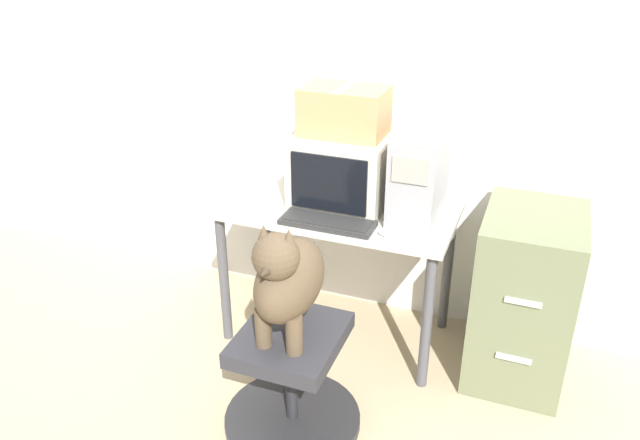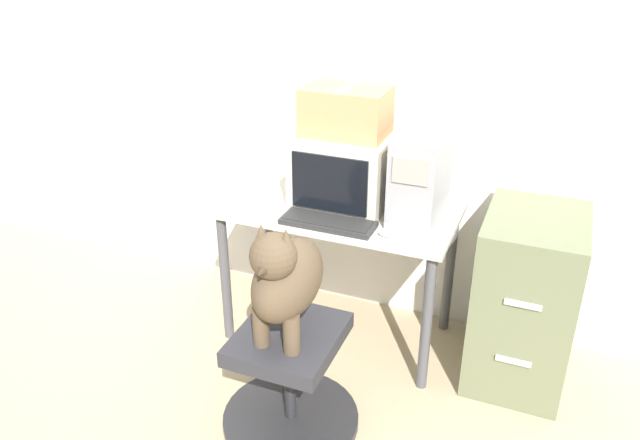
{
  "view_description": "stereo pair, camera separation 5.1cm",
  "coord_description": "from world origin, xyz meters",
  "px_view_note": "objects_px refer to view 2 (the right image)",
  "views": [
    {
      "loc": [
        0.9,
        -2.31,
        2.02
      ],
      "look_at": [
        0.02,
        -0.01,
        0.82
      ],
      "focal_mm": 35.0,
      "sensor_mm": 36.0,
      "label": 1
    },
    {
      "loc": [
        0.95,
        -2.29,
        2.02
      ],
      "look_at": [
        0.02,
        -0.01,
        0.82
      ],
      "focal_mm": 35.0,
      "sensor_mm": 36.0,
      "label": 2
    }
  ],
  "objects_px": {
    "filing_cabinet": "(525,300)",
    "cardboard_box": "(347,111)",
    "pc_tower": "(421,174)",
    "keyboard": "(328,222)",
    "dog": "(285,277)",
    "crt_monitor": "(346,169)",
    "office_chair": "(290,382)"
  },
  "relations": [
    {
      "from": "crt_monitor",
      "to": "dog",
      "type": "bearing_deg",
      "value": -87.12
    },
    {
      "from": "keyboard",
      "to": "office_chair",
      "type": "distance_m",
      "value": 0.73
    },
    {
      "from": "pc_tower",
      "to": "keyboard",
      "type": "height_order",
      "value": "pc_tower"
    },
    {
      "from": "keyboard",
      "to": "office_chair",
      "type": "xyz_separation_m",
      "value": [
        0.02,
        -0.49,
        -0.53
      ]
    },
    {
      "from": "crt_monitor",
      "to": "cardboard_box",
      "type": "relative_size",
      "value": 1.14
    },
    {
      "from": "filing_cabinet",
      "to": "cardboard_box",
      "type": "xyz_separation_m",
      "value": [
        -0.91,
        0.05,
        0.78
      ]
    },
    {
      "from": "dog",
      "to": "office_chair",
      "type": "bearing_deg",
      "value": 90.0
    },
    {
      "from": "keyboard",
      "to": "cardboard_box",
      "type": "relative_size",
      "value": 1.11
    },
    {
      "from": "office_chair",
      "to": "crt_monitor",
      "type": "bearing_deg",
      "value": 92.94
    },
    {
      "from": "dog",
      "to": "cardboard_box",
      "type": "height_order",
      "value": "cardboard_box"
    },
    {
      "from": "keyboard",
      "to": "office_chair",
      "type": "bearing_deg",
      "value": -87.47
    },
    {
      "from": "keyboard",
      "to": "office_chair",
      "type": "height_order",
      "value": "keyboard"
    },
    {
      "from": "pc_tower",
      "to": "office_chair",
      "type": "xyz_separation_m",
      "value": [
        -0.33,
        -0.76,
        -0.72
      ]
    },
    {
      "from": "keyboard",
      "to": "dog",
      "type": "height_order",
      "value": "dog"
    },
    {
      "from": "crt_monitor",
      "to": "filing_cabinet",
      "type": "relative_size",
      "value": 0.53
    },
    {
      "from": "pc_tower",
      "to": "dog",
      "type": "relative_size",
      "value": 0.82
    },
    {
      "from": "pc_tower",
      "to": "keyboard",
      "type": "distance_m",
      "value": 0.48
    },
    {
      "from": "office_chair",
      "to": "pc_tower",
      "type": "bearing_deg",
      "value": 66.28
    },
    {
      "from": "pc_tower",
      "to": "cardboard_box",
      "type": "distance_m",
      "value": 0.45
    },
    {
      "from": "crt_monitor",
      "to": "cardboard_box",
      "type": "xyz_separation_m",
      "value": [
        0.0,
        0.0,
        0.29
      ]
    },
    {
      "from": "pc_tower",
      "to": "filing_cabinet",
      "type": "distance_m",
      "value": 0.76
    },
    {
      "from": "pc_tower",
      "to": "cardboard_box",
      "type": "relative_size",
      "value": 1.12
    },
    {
      "from": "keyboard",
      "to": "dog",
      "type": "xyz_separation_m",
      "value": [
        0.02,
        -0.51,
        -0.0
      ]
    },
    {
      "from": "office_chair",
      "to": "dog",
      "type": "bearing_deg",
      "value": -90.0
    },
    {
      "from": "pc_tower",
      "to": "cardboard_box",
      "type": "bearing_deg",
      "value": 177.88
    },
    {
      "from": "dog",
      "to": "crt_monitor",
      "type": "bearing_deg",
      "value": 92.88
    },
    {
      "from": "crt_monitor",
      "to": "keyboard",
      "type": "height_order",
      "value": "crt_monitor"
    },
    {
      "from": "cardboard_box",
      "to": "crt_monitor",
      "type": "bearing_deg",
      "value": -90.0
    },
    {
      "from": "filing_cabinet",
      "to": "cardboard_box",
      "type": "bearing_deg",
      "value": 176.83
    },
    {
      "from": "keyboard",
      "to": "cardboard_box",
      "type": "xyz_separation_m",
      "value": [
        -0.02,
        0.28,
        0.44
      ]
    },
    {
      "from": "crt_monitor",
      "to": "office_chair",
      "type": "distance_m",
      "value": 1.03
    },
    {
      "from": "pc_tower",
      "to": "dog",
      "type": "xyz_separation_m",
      "value": [
        -0.33,
        -0.78,
        -0.19
      ]
    }
  ]
}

